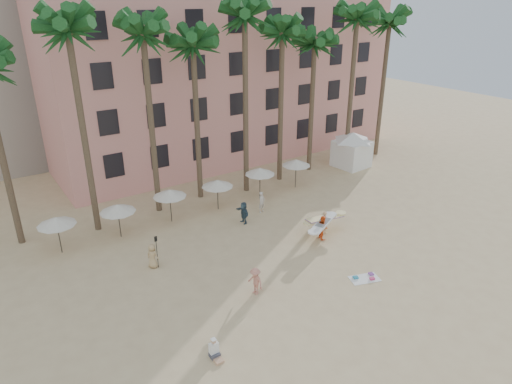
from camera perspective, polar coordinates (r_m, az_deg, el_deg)
The scene contains 11 objects.
ground at distance 28.58m, azimuth 9.80°, elevation -10.61°, with size 120.00×120.00×0.00m, color #D1B789.
pink_hotel at distance 49.57m, azimuth -4.75°, elevation 14.23°, with size 35.00×14.00×16.00m, color #D98E84.
palm_row at distance 36.29m, azimuth -5.34°, elevation 18.78°, with size 44.40×5.40×16.30m.
umbrella_row at distance 35.04m, azimuth -7.71°, elevation 0.52°, with size 22.50×2.70×2.73m.
cabana at distance 46.31m, azimuth 11.92°, elevation 5.59°, with size 4.90×4.90×3.50m.
beach_towel at distance 28.94m, azimuth 13.48°, elevation -10.40°, with size 2.02×1.52×0.14m.
carrier_yellow at distance 33.18m, azimuth 8.59°, elevation -3.53°, with size 3.06×0.86×1.65m.
carrier_white at distance 32.36m, azimuth 8.33°, elevation -4.27°, with size 3.19×1.99×1.72m.
beachgoers at distance 30.93m, azimuth -2.83°, elevation -5.61°, with size 11.03×9.53×1.72m.
paddle at distance 29.15m, azimuth -12.32°, elevation -6.84°, with size 0.18×0.04×2.23m.
seated_man at distance 22.89m, azimuth -5.18°, elevation -19.22°, with size 0.46×0.79×1.03m.
Camera 1 is at (-17.02, -16.64, 15.81)m, focal length 32.00 mm.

